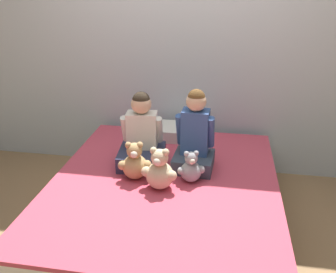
# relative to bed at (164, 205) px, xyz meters

# --- Properties ---
(ground_plane) EXTENTS (14.00, 14.00, 0.00)m
(ground_plane) POSITION_rel_bed_xyz_m (0.00, 0.00, -0.21)
(ground_plane) COLOR #93704C
(wall_behind_bed) EXTENTS (8.00, 0.06, 2.50)m
(wall_behind_bed) POSITION_rel_bed_xyz_m (0.00, 1.07, 1.04)
(wall_behind_bed) COLOR silver
(wall_behind_bed) RESTS_ON ground_plane
(bed) EXTENTS (1.67, 1.94, 0.43)m
(bed) POSITION_rel_bed_xyz_m (0.00, 0.00, 0.00)
(bed) COLOR #997F60
(bed) RESTS_ON ground_plane
(child_on_left) EXTENTS (0.39, 0.39, 0.59)m
(child_on_left) POSITION_rel_bed_xyz_m (-0.22, 0.24, 0.43)
(child_on_left) COLOR #282D47
(child_on_left) RESTS_ON bed
(child_on_right) EXTENTS (0.32, 0.32, 0.63)m
(child_on_right) POSITION_rel_bed_xyz_m (0.19, 0.24, 0.48)
(child_on_right) COLOR #384251
(child_on_right) RESTS_ON bed
(teddy_bear_held_by_left_child) EXTENTS (0.24, 0.19, 0.29)m
(teddy_bear_held_by_left_child) POSITION_rel_bed_xyz_m (-0.22, -0.00, 0.34)
(teddy_bear_held_by_left_child) COLOR tan
(teddy_bear_held_by_left_child) RESTS_ON bed
(teddy_bear_held_by_right_child) EXTENTS (0.20, 0.15, 0.24)m
(teddy_bear_held_by_right_child) POSITION_rel_bed_xyz_m (0.19, 0.02, 0.32)
(teddy_bear_held_by_right_child) COLOR #939399
(teddy_bear_held_by_right_child) RESTS_ON bed
(teddy_bear_between_children) EXTENTS (0.26, 0.20, 0.31)m
(teddy_bear_between_children) POSITION_rel_bed_xyz_m (-0.01, -0.10, 0.35)
(teddy_bear_between_children) COLOR #D1B78E
(teddy_bear_between_children) RESTS_ON bed
(pillow_at_headboard) EXTENTS (0.48, 0.31, 0.11)m
(pillow_at_headboard) POSITION_rel_bed_xyz_m (0.00, 0.78, 0.27)
(pillow_at_headboard) COLOR silver
(pillow_at_headboard) RESTS_ON bed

